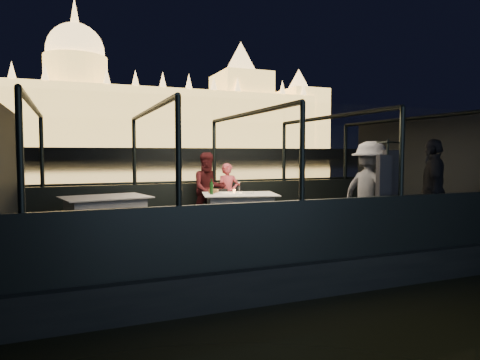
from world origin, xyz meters
name	(u,v)px	position (x,y,z in m)	size (l,w,h in m)	color
river_water	(87,164)	(0.00, 80.00, 0.00)	(500.00, 500.00, 0.00)	black
boat_hull	(248,263)	(0.00, 0.00, 0.00)	(8.60, 4.40, 1.00)	black
boat_deck	(248,238)	(0.00, 0.00, 0.48)	(8.00, 4.00, 0.04)	black
gunwale_port	(214,202)	(0.00, 2.00, 0.95)	(8.00, 0.08, 0.90)	black
gunwale_starboard	(302,231)	(0.00, -2.00, 0.95)	(8.00, 0.08, 0.90)	black
cabin_glass_port	(214,152)	(0.00, 2.00, 2.10)	(8.00, 0.02, 1.40)	#99B2B2
cabin_glass_starboard	(302,151)	(0.00, -2.00, 2.10)	(8.00, 0.02, 1.40)	#99B2B2
cabin_roof_glass	(248,114)	(0.00, 0.00, 2.80)	(8.00, 4.00, 0.02)	#99B2B2
end_wall_fore	(6,181)	(-4.00, 0.00, 1.65)	(0.02, 4.00, 2.30)	black
end_wall_aft	(414,172)	(4.00, 0.00, 1.65)	(0.02, 4.00, 2.30)	black
canopy_ribs	(248,176)	(0.00, 0.00, 1.65)	(8.00, 4.00, 2.30)	black
embankment	(77,156)	(0.00, 210.00, 1.00)	(400.00, 140.00, 6.00)	#423D33
parliament_building	(76,85)	(0.00, 175.00, 29.00)	(220.00, 32.00, 60.00)	#F2D18C
dining_table_central	(240,213)	(0.06, 0.56, 0.89)	(1.45, 1.05, 0.77)	silver
dining_table_aft	(106,218)	(-2.50, 0.78, 0.89)	(1.48, 1.07, 0.79)	silver
chair_port_left	(222,206)	(-0.12, 1.14, 0.95)	(0.37, 0.37, 0.80)	black
chair_port_right	(236,204)	(0.32, 1.42, 0.95)	(0.38, 0.38, 0.81)	black
coat_stand	(387,194)	(1.77, -1.72, 1.40)	(0.50, 0.40, 1.80)	black
person_woman_coral	(228,190)	(0.19, 1.60, 1.25)	(0.49, 0.32, 1.35)	#D14C57
person_man_maroon	(209,191)	(-0.28, 1.56, 1.25)	(0.76, 0.59, 1.59)	#391013
passenger_stripe	(370,195)	(1.79, -1.27, 1.35)	(1.15, 0.65, 1.78)	silver
passenger_dark	(433,194)	(2.87, -1.61, 1.35)	(1.08, 0.45, 1.83)	black
wine_bottle	(211,187)	(-0.51, 0.63, 1.42)	(0.07, 0.07, 0.31)	#153A15
bread_basket	(213,191)	(-0.39, 0.89, 1.31)	(0.21, 0.21, 0.08)	brown
amber_candle	(234,191)	(0.03, 0.81, 1.31)	(0.05, 0.05, 0.07)	orange
plate_near	(248,193)	(0.26, 0.63, 1.27)	(0.26, 0.26, 0.02)	silver
plate_far	(217,193)	(-0.30, 0.89, 1.27)	(0.25, 0.25, 0.02)	white
wine_glass_white	(212,189)	(-0.47, 0.69, 1.36)	(0.06, 0.06, 0.19)	silver
wine_glass_red	(239,187)	(0.21, 0.98, 1.36)	(0.07, 0.07, 0.21)	white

